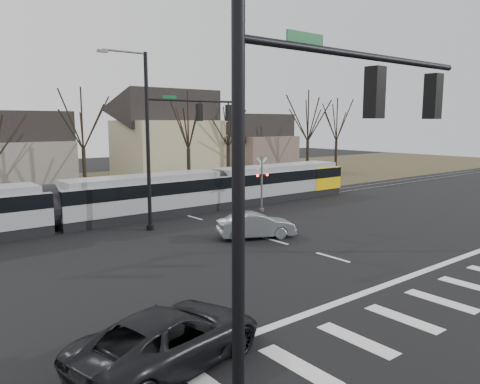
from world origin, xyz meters
TOP-DOWN VIEW (x-y plane):
  - ground at (0.00, 0.00)m, footprint 140.00×140.00m
  - grass_verge at (0.00, 32.00)m, footprint 140.00×28.00m
  - crosswalk at (0.00, -4.00)m, footprint 27.00×2.60m
  - stop_line at (0.00, -1.80)m, footprint 28.00×0.35m
  - lane_dashes at (0.00, 16.00)m, footprint 0.18×30.00m
  - rail_pair at (0.00, 15.80)m, footprint 90.00×1.52m
  - tram at (-2.71, 16.00)m, footprint 37.29×2.77m
  - sedan at (-0.36, 7.14)m, footprint 4.59×5.31m
  - suv at (-10.97, -1.83)m, footprint 4.89×6.54m
  - signal_pole_near_left at (-10.41, -6.00)m, footprint 9.28×0.44m
  - signal_pole_far at (-2.41, 12.50)m, footprint 9.28×0.44m
  - rail_crossing_signal at (5.00, 12.79)m, footprint 1.08×0.36m
  - tree_row at (2.00, 26.00)m, footprint 59.20×7.20m
  - house_b at (-5.00, 36.00)m, footprint 8.64×7.56m
  - house_c at (9.00, 33.00)m, footprint 10.80×8.64m
  - house_d at (24.00, 35.00)m, footprint 8.64×7.56m

SIDE VIEW (x-z plane):
  - ground at x=0.00m, z-range 0.00..0.00m
  - grass_verge at x=0.00m, z-range 0.00..0.01m
  - crosswalk at x=0.00m, z-range 0.00..0.01m
  - stop_line at x=0.00m, z-range 0.00..0.01m
  - lane_dashes at x=0.00m, z-range 0.00..0.01m
  - rail_pair at x=0.00m, z-range 0.00..0.06m
  - sedan at x=-0.36m, z-range 0.00..1.39m
  - suv at x=-10.97m, z-range 0.00..1.51m
  - tram at x=-2.71m, z-range 0.13..2.95m
  - rail_crossing_signal at x=5.00m, z-range -0.11..3.89m
  - house_b at x=-5.00m, z-range 0.14..7.79m
  - house_d at x=24.00m, z-range 0.14..7.79m
  - tree_row at x=2.00m, z-range 0.00..10.00m
  - house_c at x=9.00m, z-range 0.18..10.28m
  - signal_pole_near_left at x=-10.41m, z-range 0.60..10.80m
  - signal_pole_far at x=-2.41m, z-range 0.60..10.80m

